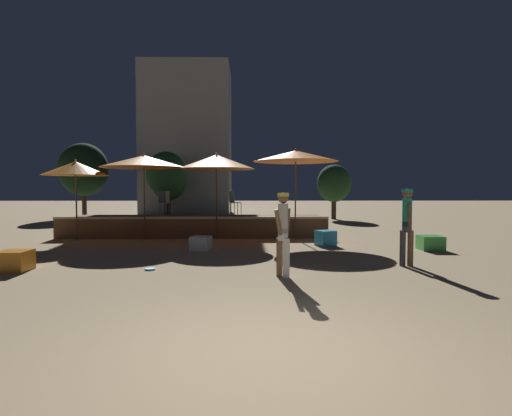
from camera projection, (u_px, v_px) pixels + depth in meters
ground_plane at (267, 355)px, 4.16m from camera, size 120.00×120.00×0.00m
wooden_deck at (196, 226)px, 15.34m from camera, size 9.70×2.55×0.78m
patio_umbrella_0 at (216, 162)px, 13.94m from camera, size 2.70×2.70×3.04m
patio_umbrella_1 at (144, 162)px, 13.86m from camera, size 2.99×2.99×3.01m
patio_umbrella_2 at (76, 169)px, 13.56m from camera, size 2.19×2.19×2.77m
patio_umbrella_3 at (296, 156)px, 13.87m from camera, size 2.96×2.96×3.18m
cube_seat_0 at (201, 243)px, 11.44m from camera, size 0.62×0.62×0.40m
cube_seat_1 at (326, 238)px, 12.35m from camera, size 0.66×0.66×0.47m
cube_seat_2 at (15, 261)px, 8.49m from camera, size 0.60×0.60×0.43m
cube_seat_3 at (430, 243)px, 11.45m from camera, size 0.65×0.65×0.41m
person_0 at (283, 230)px, 7.86m from camera, size 0.39×0.45×1.67m
person_1 at (407, 222)px, 9.00m from camera, size 0.30×0.52×1.75m
bistro_chair_0 at (234, 200)px, 15.60m from camera, size 0.46×0.46×0.90m
bistro_chair_1 at (169, 201)px, 14.75m from camera, size 0.42×0.42×0.90m
bistro_chair_2 at (163, 200)px, 15.84m from camera, size 0.46×0.45×0.90m
frisbee_disc at (150, 269)px, 8.61m from camera, size 0.22×0.22×0.03m
background_tree_0 at (334, 184)px, 23.60m from camera, size 2.01×2.01×3.22m
background_tree_1 at (169, 183)px, 25.74m from camera, size 2.15×2.15×3.40m
background_tree_2 at (166, 174)px, 23.35m from camera, size 2.36×2.36×3.97m
background_tree_3 at (84, 170)px, 24.89m from camera, size 2.99×2.99×4.64m
distant_building at (188, 141)px, 29.08m from camera, size 6.19×4.54×10.59m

